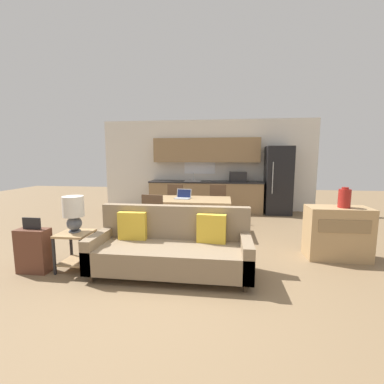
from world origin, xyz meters
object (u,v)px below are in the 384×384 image
object	(u,v)px
side_table	(76,245)
table_lamp	(74,211)
vase	(344,198)
dining_chair_near_left	(155,217)
couch	(172,248)
refrigerator	(278,180)
laptop	(183,196)
suitcase	(34,250)
dining_chair_far_left	(174,202)
dining_table	(191,202)
credenza	(337,233)
dining_chair_far_right	(217,203)

from	to	relation	value
side_table	table_lamp	bearing A→B (deg)	119.34
vase	dining_chair_near_left	xyz separation A→B (m)	(-3.08, 0.33, -0.47)
side_table	vase	world-z (taller)	vase
couch	side_table	distance (m)	1.37
couch	refrigerator	bearing A→B (deg)	61.72
couch	laptop	distance (m)	2.03
side_table	suitcase	bearing A→B (deg)	-164.11
dining_chair_near_left	dining_chair_far_left	size ratio (longest dim) A/B	1.00
vase	dining_chair_far_left	size ratio (longest dim) A/B	0.34
dining_table	credenza	xyz separation A→B (m)	(2.47, -1.12, -0.25)
table_lamp	suitcase	distance (m)	0.76
refrigerator	dining_chair_far_left	world-z (taller)	refrigerator
credenza	dining_chair_far_left	size ratio (longest dim) A/B	0.99
refrigerator	credenza	bearing A→B (deg)	-85.12
credenza	dining_chair_far_right	world-z (taller)	dining_chair_far_right
dining_table	dining_chair_near_left	distance (m)	0.99
refrigerator	vase	world-z (taller)	refrigerator
suitcase	dining_table	bearing A→B (deg)	48.80
refrigerator	table_lamp	distance (m)	5.48
dining_chair_far_right	credenza	bearing A→B (deg)	-42.53
laptop	dining_table	bearing A→B (deg)	-4.56
table_lamp	credenza	world-z (taller)	table_lamp
dining_chair_near_left	dining_table	bearing A→B (deg)	-115.65
dining_chair_far_right	laptop	distance (m)	1.10
suitcase	laptop	bearing A→B (deg)	51.87
dining_chair_far_right	dining_chair_near_left	world-z (taller)	same
dining_table	side_table	size ratio (longest dim) A/B	3.10
refrigerator	vase	xyz separation A→B (m)	(0.34, -3.29, 0.02)
couch	table_lamp	distance (m)	1.48
laptop	dining_chair_near_left	bearing A→B (deg)	-105.27
refrigerator	dining_chair_near_left	world-z (taller)	refrigerator
refrigerator	dining_chair_near_left	xyz separation A→B (m)	(-2.74, -2.96, -0.44)
couch	table_lamp	bearing A→B (deg)	-177.78
dining_chair_far_right	laptop	size ratio (longest dim) A/B	2.62
table_lamp	laptop	distance (m)	2.38
couch	vase	bearing A→B (deg)	17.44
dining_table	side_table	world-z (taller)	dining_table
side_table	vase	size ratio (longest dim) A/B	1.71
dining_table	credenza	size ratio (longest dim) A/B	1.82
refrigerator	suitcase	distance (m)	5.99
dining_chair_far_right	dining_chair_far_left	size ratio (longest dim) A/B	1.00
couch	table_lamp	xyz separation A→B (m)	(-1.39, -0.05, 0.50)
vase	dining_chair_far_left	world-z (taller)	vase
refrigerator	vase	distance (m)	3.31
side_table	dining_chair_near_left	bearing A→B (deg)	55.67
laptop	dining_chair_far_left	bearing A→B (deg)	124.49
refrigerator	dining_table	distance (m)	3.09
side_table	refrigerator	bearing A→B (deg)	49.45
table_lamp	vase	size ratio (longest dim) A/B	1.62
suitcase	dining_chair_far_left	bearing A→B (deg)	65.04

